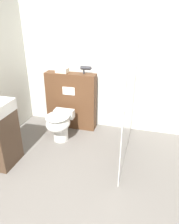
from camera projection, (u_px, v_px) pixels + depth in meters
ground_plane at (51, 220)px, 2.30m from camera, size 12.00×12.00×0.00m
wall_back at (101, 59)px, 3.73m from camera, size 8.00×0.06×2.50m
partition_panel at (71, 101)px, 3.97m from camera, size 0.91×0.22×1.03m
shower_glass at (131, 86)px, 2.95m from camera, size 0.04×1.54×2.16m
toilet at (59, 124)px, 3.58m from camera, size 0.38×0.58×0.49m
hair_drier at (86, 68)px, 3.66m from camera, size 0.20×0.07×0.13m
folded_towel at (62, 70)px, 3.78m from camera, size 0.20×0.15×0.08m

